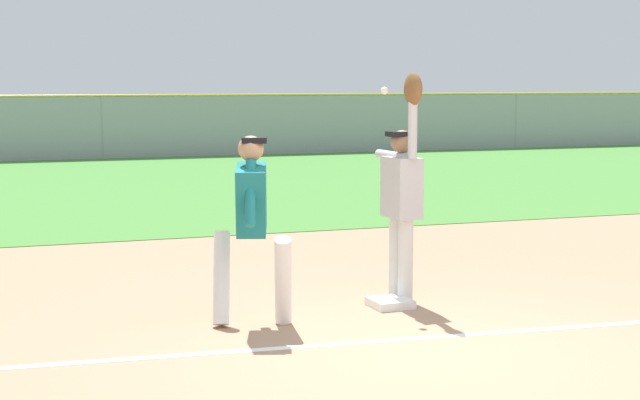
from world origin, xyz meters
The scene contains 9 objects.
ground_plane centered at (0.00, 0.00, 0.00)m, with size 68.86×68.86×0.00m, color tan.
outfield_grass centered at (0.00, 13.77, 0.01)m, with size 52.64×14.55×0.01m, color #478438.
first_base centered at (0.45, 1.69, 0.04)m, with size 0.38×0.38×0.08m, color white.
fielder centered at (0.65, 1.87, 1.12)m, with size 0.29×0.89×2.28m.
runner centered at (-1.02, 1.42, 1.00)m, with size 0.76×0.83×1.72m.
baseball centered at (0.44, 1.86, 2.10)m, with size 0.07×0.07×0.07m, color white.
outfield_fence centered at (0.00, 21.05, 0.90)m, with size 52.72×0.08×1.80m.
parked_car_tan centered at (1.99, 24.59, 0.67)m, with size 4.51×2.33×1.25m.
parked_car_green centered at (8.32, 24.64, 0.67)m, with size 4.55×2.43×1.25m.
Camera 1 is at (-3.31, -7.00, 2.21)m, focal length 55.33 mm.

